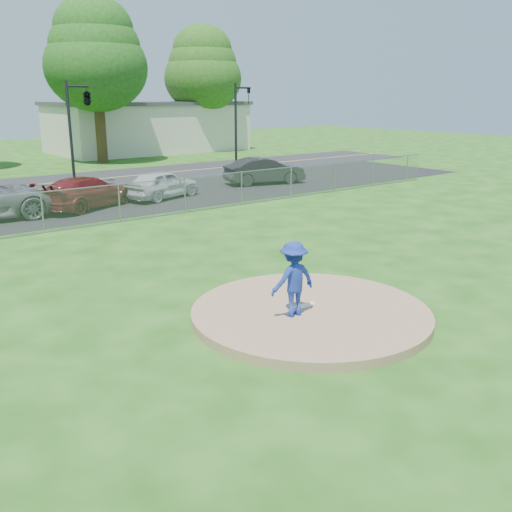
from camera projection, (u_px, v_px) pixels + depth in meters
The scene contains 15 objects.
ground at pixel (119, 235), 20.50m from camera, with size 120.00×120.00×0.00m, color #1A4B10.
pitchers_mound at pixel (310, 313), 12.90m from camera, with size 5.40×5.40×0.20m, color #957151.
pitching_rubber at pixel (305, 306), 13.02m from camera, with size 0.60×0.15×0.04m, color white.
chain_link_fence at pixel (95, 206), 21.81m from camera, with size 40.00×0.06×1.50m, color gray.
parking_lot at pixel (56, 208), 25.42m from camera, with size 50.00×8.00×0.01m, color black.
street at pixel (8, 187), 31.10m from camera, with size 60.00×7.00×0.01m, color #232326.
commercial_building at pixel (148, 126), 50.61m from camera, with size 16.40×9.40×4.30m.
tree_right at pixel (95, 54), 40.41m from camera, with size 7.28×7.28×11.63m.
tree_far_right at pixel (203, 68), 49.38m from camera, with size 6.72×6.72×10.74m.
traffic_signal_center at pixel (85, 100), 30.68m from camera, with size 1.42×2.48×5.60m.
traffic_signal_right at pixel (239, 119), 37.12m from camera, with size 1.28×0.20×5.60m.
pitcher at pixel (293, 279), 12.31m from camera, with size 1.07×0.62×1.66m, color navy.
parked_car_darkred at pixel (87, 192), 25.20m from camera, with size 1.96×4.82×1.40m, color maroon.
parked_car_pearl at pixel (162, 184), 27.56m from camera, with size 1.62×4.04×1.38m, color silver.
parked_car_charcoal at pixel (264, 171), 32.09m from camera, with size 1.56×4.47×1.47m, color black.
Camera 1 is at (-8.41, -8.73, 4.86)m, focal length 40.00 mm.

